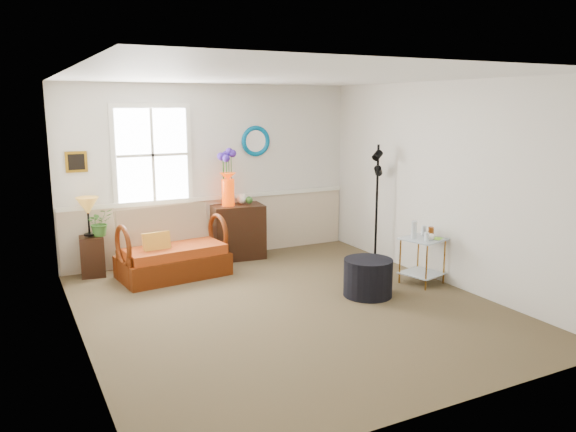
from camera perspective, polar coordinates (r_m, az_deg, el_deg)
name	(u,v)px	position (r m, az deg, el deg)	size (l,w,h in m)	color
floor	(289,307)	(6.57, 0.09, -9.24)	(4.50, 5.00, 0.01)	brown
ceiling	(289,76)	(6.16, 0.10, 14.03)	(4.50, 5.00, 0.01)	white
walls	(289,196)	(6.24, 0.10, 2.01)	(4.51, 5.01, 2.60)	silver
wainscot	(215,228)	(8.64, -7.47, -1.21)	(4.46, 0.02, 0.90)	beige
chair_rail	(214,198)	(8.54, -7.53, 1.85)	(4.46, 0.04, 0.06)	white
window	(152,155)	(8.20, -13.61, 6.04)	(1.14, 0.06, 1.44)	white
picture	(76,162)	(8.04, -20.71, 5.17)	(0.28, 0.03, 0.28)	#BB841D
mirror	(255,141)	(8.71, -3.32, 7.61)	(0.47, 0.47, 0.07)	#007CAA
loveseat	(173,243)	(7.75, -11.65, -2.73)	(1.41, 0.80, 0.92)	#521D05
throw_pillow	(157,246)	(7.59, -13.17, -2.95)	(0.36, 0.09, 0.36)	orange
lamp_stand	(92,256)	(8.09, -19.25, -3.89)	(0.31, 0.31, 0.55)	black
table_lamp	(88,217)	(7.97, -19.62, -0.11)	(0.30, 0.30, 0.54)	#B17A2A
potted_plant	(100,225)	(8.01, -18.56, -0.91)	(0.33, 0.37, 0.29)	#376A27
cabinet	(238,231)	(8.55, -5.13, -1.57)	(0.76, 0.49, 0.82)	black
flower_vase	(228,178)	(8.36, -6.14, 3.85)	(0.24, 0.24, 0.83)	#D93502
side_table	(422,261)	(7.53, 13.46, -4.46)	(0.48, 0.48, 0.61)	#AF7323
tabletop_items	(425,229)	(7.46, 13.71, -1.30)	(0.38, 0.38, 0.23)	silver
floor_lamp	(377,204)	(8.28, 8.99, 1.17)	(0.25, 0.25, 1.74)	black
ottoman	(368,277)	(6.95, 8.13, -6.20)	(0.60, 0.60, 0.46)	black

